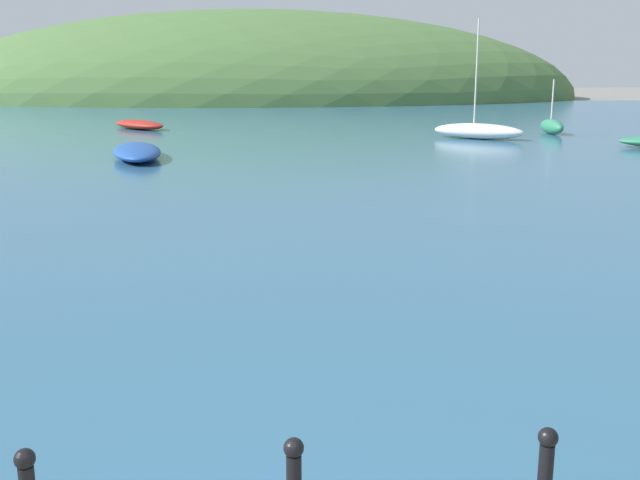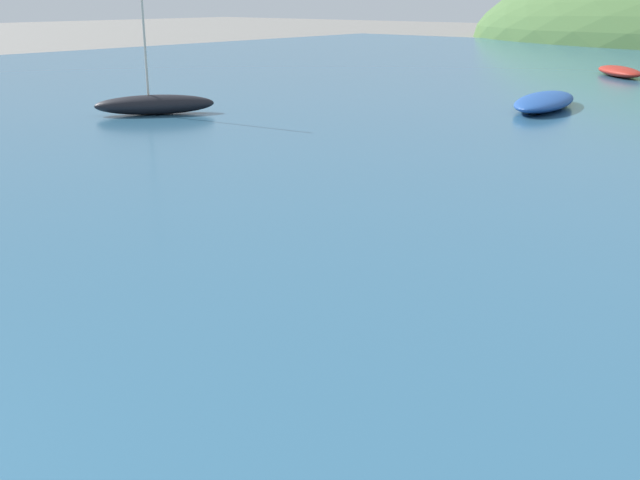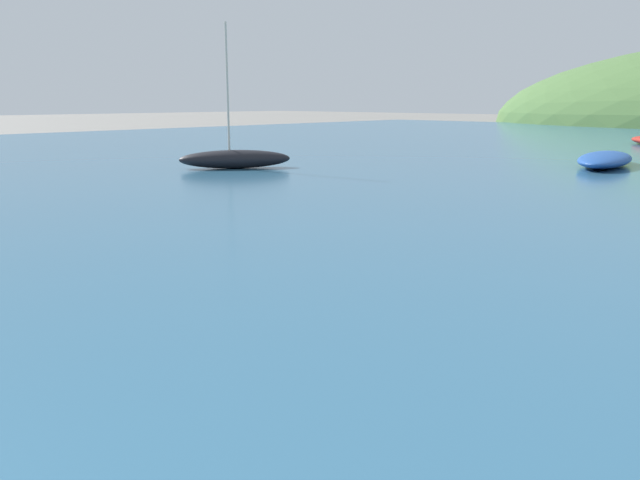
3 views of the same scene
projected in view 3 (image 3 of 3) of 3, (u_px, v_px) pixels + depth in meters
name	position (u px, v px, depth m)	size (l,w,h in m)	color
boat_white_sailboat	(235.00, 158.00, 20.39)	(2.88, 3.46, 4.58)	black
boat_far_left	(605.00, 159.00, 20.97)	(2.42, 4.84, 0.49)	#1E4793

